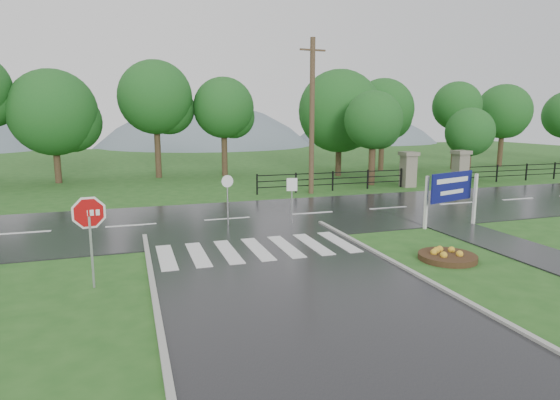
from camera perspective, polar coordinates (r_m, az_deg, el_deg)
name	(u,v)px	position (r m, az deg, el deg)	size (l,w,h in m)	color
ground	(314,307)	(11.37, 4.12, -12.93)	(120.00, 120.00, 0.00)	#24561C
main_road	(227,220)	(20.56, -6.45, -2.42)	(90.00, 8.00, 0.04)	black
walkway	(485,238)	(19.05, 23.69, -4.24)	(2.20, 11.00, 0.04)	#2A2A2D
crosswalk	(258,249)	(15.83, -2.75, -5.97)	(6.50, 2.80, 0.02)	silver
pillar_west	(408,169)	(30.96, 15.36, 3.72)	(1.00, 1.00, 2.24)	gray
pillar_east	(460,166)	(33.33, 21.13, 3.84)	(1.00, 1.00, 2.24)	gray
fence_west	(333,179)	(28.48, 6.45, 2.57)	(9.58, 0.08, 1.20)	black
hills	(181,242)	(77.66, -11.99, -4.98)	(102.00, 48.00, 48.00)	slate
treeline	(201,179)	(34.33, -9.58, 2.57)	(83.20, 5.20, 10.00)	#184F1C
stop_sign	(89,221)	(13.00, -22.22, -2.34)	(1.14, 0.19, 2.59)	#939399
estate_billboard	(452,189)	(20.10, 20.20, 1.21)	(2.49, 0.82, 2.25)	silver
flower_bed	(447,256)	(15.72, 19.74, -6.41)	(1.80, 1.80, 0.36)	#332111
reg_sign_small	(292,192)	(19.19, 1.46, 1.04)	(0.43, 0.13, 1.97)	#939399
reg_sign_round	(228,194)	(19.02, -6.41, 0.73)	(0.49, 0.10, 2.13)	#939399
utility_pole_east	(312,116)	(27.14, 3.92, 10.15)	(1.56, 0.29, 8.78)	#473523
entrance_tree_left	(373,120)	(31.14, 11.31, 9.48)	(3.74, 3.74, 6.10)	#3D2B1C
entrance_tree_right	(470,132)	(35.50, 22.13, 7.65)	(3.36, 3.36, 5.06)	#3D2B1C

